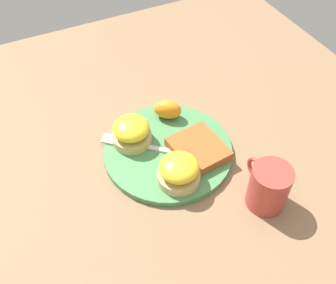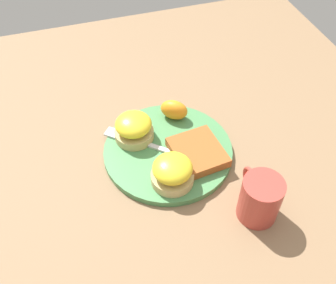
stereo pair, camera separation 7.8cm
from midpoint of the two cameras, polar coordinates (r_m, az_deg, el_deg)
ground_plane at (r=0.81m, az=-2.77°, el=-1.77°), size 1.10×1.10×0.00m
plate at (r=0.80m, az=-2.79°, el=-1.45°), size 0.26×0.26×0.01m
sandwich_benedict_left at (r=0.80m, az=-8.14°, el=1.33°), size 0.08×0.08×0.06m
sandwich_benedict_right at (r=0.73m, az=-1.50°, el=-4.40°), size 0.08×0.08×0.06m
hashbrown_patty at (r=0.78m, az=1.59°, el=-1.16°), size 0.12×0.11×0.02m
orange_wedge at (r=0.85m, az=-2.71°, el=4.60°), size 0.06×0.07×0.04m
fork at (r=0.80m, az=-6.61°, el=-0.71°), size 0.14×0.16×0.00m
cup at (r=0.71m, az=11.33°, el=-6.56°), size 0.10×0.07×0.09m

